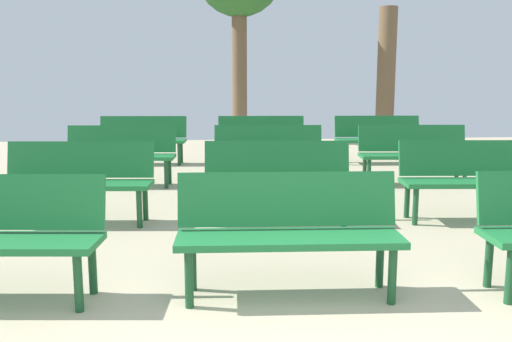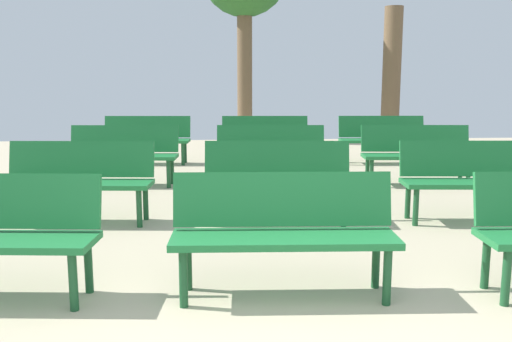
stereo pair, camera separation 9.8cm
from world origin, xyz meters
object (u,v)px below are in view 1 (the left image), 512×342
(bench_r1_c1, at_px, (277,176))
(bench_r2_c1, at_px, (268,151))
(bench_r0_c1, at_px, (288,226))
(bench_r3_c2, at_px, (378,136))
(bench_r1_c2, at_px, (474,175))
(bench_r1_c0, at_px, (78,177))
(tree_0, at_px, (386,78))
(bench_r2_c2, at_px, (413,150))
(bench_r3_c0, at_px, (143,137))
(bench_r3_c1, at_px, (261,136))
(bench_r2_c0, at_px, (120,151))

(bench_r1_c1, bearing_deg, bench_r2_c1, 90.55)
(bench_r0_c1, distance_m, bench_r3_c2, 6.71)
(bench_r1_c2, bearing_deg, bench_r2_c1, 136.42)
(bench_r1_c0, distance_m, tree_0, 8.62)
(bench_r2_c2, relative_size, bench_r3_c0, 1.00)
(bench_r1_c1, relative_size, bench_r1_c2, 1.00)
(bench_r1_c1, height_order, tree_0, tree_0)
(bench_r1_c0, relative_size, bench_r3_c2, 1.01)
(bench_r1_c1, height_order, bench_r3_c2, same)
(bench_r3_c0, bearing_deg, bench_r3_c1, 0.56)
(bench_r3_c0, xyz_separation_m, tree_0, (5.32, 2.29, 1.09))
(bench_r1_c1, bearing_deg, bench_r2_c0, 136.12)
(bench_r1_c2, bearing_deg, bench_r0_c1, -135.95)
(bench_r0_c1, height_order, bench_r1_c2, same)
(bench_r1_c1, bearing_deg, bench_r1_c0, -179.32)
(bench_r3_c1, height_order, tree_0, tree_0)
(tree_0, bearing_deg, bench_r2_c0, -140.72)
(bench_r1_c1, xyz_separation_m, bench_r1_c2, (2.17, -0.12, 0.00))
(bench_r1_c1, height_order, bench_r3_c1, same)
(bench_r2_c0, bearing_deg, bench_r1_c2, -25.26)
(bench_r2_c2, bearing_deg, bench_r1_c2, -88.50)
(bench_r1_c2, distance_m, bench_r2_c0, 4.84)
(bench_r2_c2, distance_m, tree_0, 4.91)
(bench_r1_c1, height_order, bench_r3_c0, same)
(bench_r0_c1, bearing_deg, bench_r2_c1, 88.18)
(bench_r1_c0, xyz_separation_m, bench_r2_c2, (4.45, 1.88, 0.00))
(bench_r1_c2, bearing_deg, bench_r3_c1, 118.42)
(bench_r1_c2, bearing_deg, bench_r3_c2, 91.09)
(bench_r2_c2, xyz_separation_m, bench_r3_c1, (-2.06, 2.23, 0.00))
(bench_r1_c2, relative_size, tree_0, 0.51)
(bench_r2_c2, distance_m, bench_r3_c1, 3.04)
(bench_r1_c0, relative_size, bench_r3_c0, 1.00)
(bench_r1_c0, xyz_separation_m, bench_r2_c0, (0.12, 2.13, 0.00))
(bench_r0_c1, bearing_deg, bench_r2_c0, 115.65)
(bench_r2_c1, relative_size, tree_0, 0.51)
(bench_r2_c1, height_order, tree_0, tree_0)
(bench_r3_c1, bearing_deg, tree_0, 40.94)
(bench_r2_c1, bearing_deg, bench_r3_c1, 91.70)
(bench_r3_c1, bearing_deg, bench_r1_c1, -89.96)
(bench_r3_c0, bearing_deg, bench_r2_c1, -42.63)
(bench_r0_c1, distance_m, bench_r2_c0, 4.71)
(bench_r1_c0, relative_size, bench_r2_c1, 1.00)
(bench_r1_c2, height_order, bench_r2_c0, same)
(bench_r1_c1, xyz_separation_m, bench_r2_c0, (-2.04, 2.26, 0.00))
(bench_r3_c1, bearing_deg, bench_r2_c2, -44.19)
(bench_r0_c1, height_order, bench_r2_c1, same)
(bench_r2_c0, bearing_deg, tree_0, 43.49)
(bench_r0_c1, distance_m, bench_r1_c1, 2.08)
(bench_r1_c0, bearing_deg, bench_r3_c0, 92.05)
(bench_r1_c1, xyz_separation_m, bench_r3_c1, (0.22, 4.24, 0.00))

